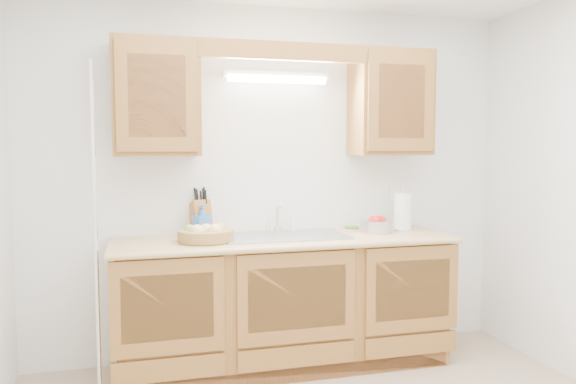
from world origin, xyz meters
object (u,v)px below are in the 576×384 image
object	(u,v)px
knife_block	(201,217)
apple_bowl	(376,225)
paper_towel	(403,212)
fruit_basket	(206,234)

from	to	relation	value
knife_block	apple_bowl	world-z (taller)	knife_block
paper_towel	apple_bowl	bearing A→B (deg)	-165.20
paper_towel	apple_bowl	distance (m)	0.26
fruit_basket	apple_bowl	size ratio (longest dim) A/B	1.81
fruit_basket	paper_towel	bearing A→B (deg)	4.58
fruit_basket	knife_block	distance (m)	0.28
fruit_basket	knife_block	bearing A→B (deg)	89.96
knife_block	paper_towel	world-z (taller)	knife_block
knife_block	apple_bowl	size ratio (longest dim) A/B	1.34
fruit_basket	apple_bowl	world-z (taller)	apple_bowl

